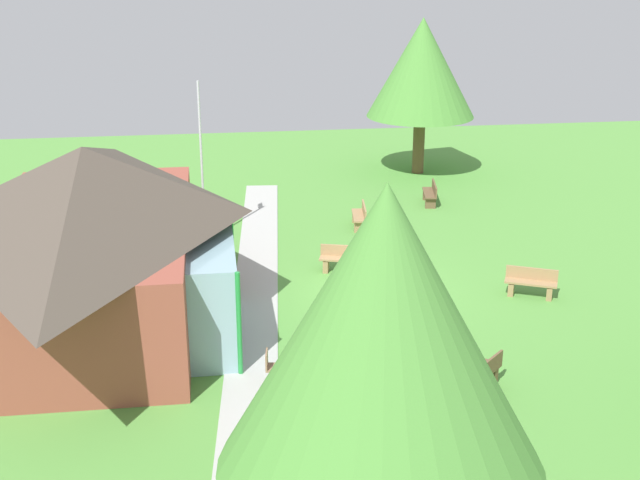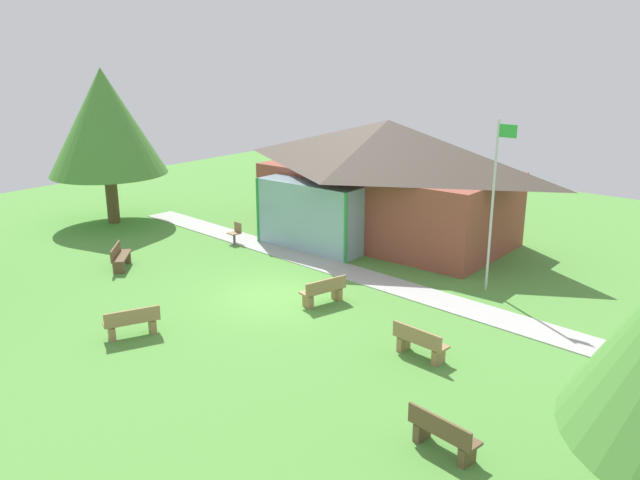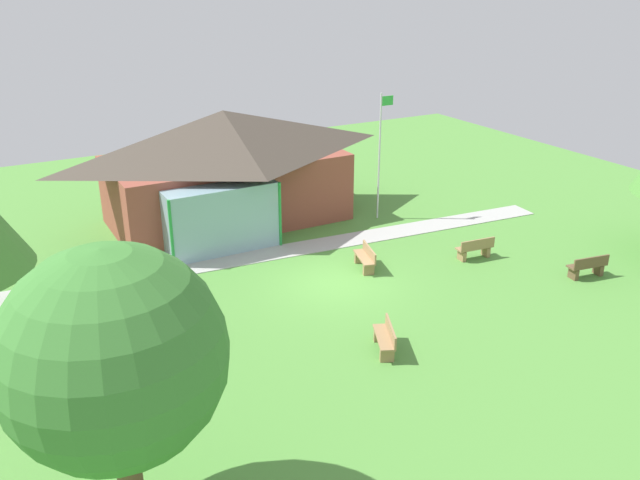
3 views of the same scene
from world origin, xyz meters
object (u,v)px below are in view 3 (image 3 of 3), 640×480
object	(u,v)px
patio_chair_west	(164,268)
tree_lawn_corner	(114,357)
bench_mid_left	(178,334)
pavilion	(225,166)
bench_mid_right	(475,249)
flagpole	(380,151)
bench_lawn_far_right	(588,267)
bench_rear_near_path	(366,258)
bench_front_center	(386,339)

from	to	relation	value
patio_chair_west	tree_lawn_corner	xyz separation A→B (m)	(-3.88, -10.95, 3.50)
tree_lawn_corner	bench_mid_left	bearing A→B (deg)	65.13
pavilion	bench_mid_left	bearing A→B (deg)	-119.71
bench_mid_right	patio_chair_west	xyz separation A→B (m)	(-10.97, 4.06, 0.01)
pavilion	tree_lawn_corner	xyz separation A→B (m)	(-8.08, -15.32, 1.37)
flagpole	bench_lawn_far_right	distance (m)	9.76
pavilion	patio_chair_west	world-z (taller)	pavilion
bench_lawn_far_right	bench_rear_near_path	world-z (taller)	same
bench_mid_left	bench_rear_near_path	size ratio (longest dim) A/B	0.88
pavilion	bench_mid_right	bearing A→B (deg)	-51.20
tree_lawn_corner	bench_front_center	bearing A→B (deg)	20.49
bench_lawn_far_right	bench_front_center	world-z (taller)	same
bench_mid_right	bench_rear_near_path	xyz separation A→B (m)	(-4.17, 1.27, 0.00)
bench_mid_left	tree_lawn_corner	distance (m)	7.69
flagpole	bench_rear_near_path	world-z (taller)	flagpole
bench_lawn_far_right	bench_front_center	size ratio (longest dim) A/B	1.00
flagpole	bench_mid_left	bearing A→B (deg)	-150.81
bench_mid_right	tree_lawn_corner	xyz separation A→B (m)	(-14.85, -6.89, 3.52)
tree_lawn_corner	bench_lawn_far_right	bearing A→B (deg)	11.91
bench_mid_left	patio_chair_west	distance (m)	4.85
bench_front_center	patio_chair_west	xyz separation A→B (m)	(-4.20, 7.93, 0.01)
pavilion	bench_rear_near_path	xyz separation A→B (m)	(2.61, -7.15, -2.14)
bench_mid_left	pavilion	bearing A→B (deg)	106.00
pavilion	bench_front_center	bearing A→B (deg)	-90.01
bench_rear_near_path	patio_chair_west	xyz separation A→B (m)	(-6.80, 2.78, 0.01)
pavilion	patio_chair_west	distance (m)	6.42
bench_lawn_far_right	tree_lawn_corner	world-z (taller)	tree_lawn_corner
pavilion	tree_lawn_corner	size ratio (longest dim) A/B	1.80
flagpole	bench_mid_left	distance (m)	13.15
pavilion	bench_lawn_far_right	distance (m)	15.02
bench_rear_near_path	tree_lawn_corner	distance (m)	13.90
bench_front_center	bench_rear_near_path	xyz separation A→B (m)	(2.61, 5.15, 0.00)
bench_lawn_far_right	bench_mid_right	size ratio (longest dim) A/B	1.01
flagpole	bench_mid_left	world-z (taller)	flagpole
bench_mid_right	bench_mid_left	xyz separation A→B (m)	(-11.98, -0.69, 0.00)
pavilion	tree_lawn_corner	bearing A→B (deg)	-117.80
bench_front_center	bench_mid_left	size ratio (longest dim) A/B	1.12
bench_lawn_far_right	bench_mid_left	bearing A→B (deg)	179.23
pavilion	patio_chair_west	xyz separation A→B (m)	(-4.20, -4.37, -2.13)
patio_chair_west	tree_lawn_corner	world-z (taller)	tree_lawn_corner
flagpole	tree_lawn_corner	world-z (taller)	tree_lawn_corner
flagpole	tree_lawn_corner	distance (m)	18.86
bench_mid_left	patio_chair_west	size ratio (longest dim) A/B	1.61
patio_chair_west	tree_lawn_corner	bearing A→B (deg)	77.72
bench_front_center	bench_rear_near_path	world-z (taller)	same
flagpole	bench_lawn_far_right	xyz separation A→B (m)	(3.17, -8.84, -2.67)
bench_mid_right	patio_chair_west	bearing A→B (deg)	165.91
bench_mid_left	tree_lawn_corner	world-z (taller)	tree_lawn_corner
tree_lawn_corner	bench_rear_near_path	bearing A→B (deg)	37.39
bench_mid_right	tree_lawn_corner	world-z (taller)	tree_lawn_corner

